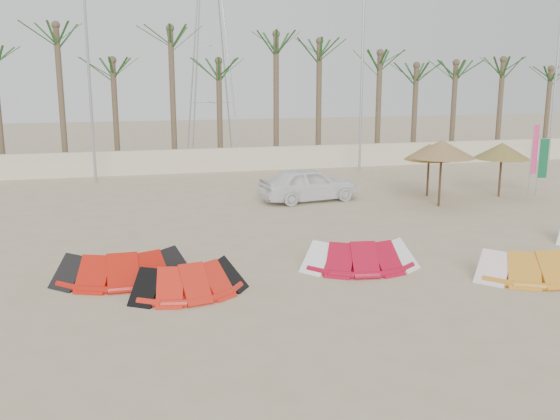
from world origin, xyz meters
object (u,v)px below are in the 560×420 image
object	(u,v)px
kite_red_mid	(189,276)
parasol_left	(429,152)
parasol_mid	(442,149)
parasol_right	(502,151)
kite_orange	(535,261)
car	(309,184)
kite_red_right	(357,253)
kite_red_left	(123,263)

from	to	relation	value
kite_red_mid	parasol_left	size ratio (longest dim) A/B	1.34
parasol_mid	parasol_right	bearing A→B (deg)	18.90
kite_orange	parasol_right	xyz separation A→B (m)	(5.36, 9.97, 1.62)
parasol_mid	kite_red_mid	bearing A→B (deg)	-144.80
kite_orange	car	xyz separation A→B (m)	(-3.11, 11.09, 0.30)
kite_red_right	parasol_mid	bearing A→B (deg)	47.80
kite_orange	kite_red_left	bearing A→B (deg)	167.32
kite_red_left	kite_red_mid	bearing A→B (deg)	-42.75
parasol_left	parasol_mid	world-z (taller)	parasol_mid
kite_red_mid	kite_orange	distance (m)	9.30
kite_red_left	car	bearing A→B (deg)	48.13
kite_orange	parasol_left	bearing A→B (deg)	77.88
kite_red_mid	parasol_right	bearing A→B (deg)	31.65
parasol_right	parasol_mid	bearing A→B (deg)	-161.10
car	parasol_mid	bearing A→B (deg)	-125.07
kite_red_right	parasol_right	bearing A→B (deg)	39.51
kite_red_right	car	world-z (taller)	car
parasol_mid	parasol_right	distance (m)	3.80
kite_red_right	kite_red_mid	bearing A→B (deg)	-168.93
kite_red_mid	parasol_mid	size ratio (longest dim) A/B	1.15
kite_red_right	parasol_mid	xyz separation A→B (m)	(6.20, 6.84, 1.96)
kite_red_mid	kite_red_right	bearing A→B (deg)	11.07
parasol_right	kite_red_left	bearing A→B (deg)	-155.13
kite_red_left	kite_red_right	bearing A→B (deg)	-4.82
kite_orange	parasol_mid	xyz separation A→B (m)	(1.78, 8.74, 1.95)
parasol_left	parasol_mid	xyz separation A→B (m)	(-0.55, -2.12, 0.40)
kite_red_right	parasol_left	bearing A→B (deg)	52.99
kite_orange	parasol_left	distance (m)	11.22
kite_red_right	kite_red_left	bearing A→B (deg)	175.18
kite_red_right	parasol_mid	world-z (taller)	parasol_mid
parasol_left	parasol_right	bearing A→B (deg)	-16.50
parasol_mid	parasol_right	world-z (taller)	parasol_mid
kite_red_right	kite_orange	distance (m)	4.81
kite_red_left	kite_red_mid	world-z (taller)	same
kite_red_right	kite_orange	size ratio (longest dim) A/B	0.92
kite_red_right	car	distance (m)	9.29
kite_red_mid	parasol_left	distance (m)	15.33
kite_orange	parasol_right	bearing A→B (deg)	61.73
kite_orange	parasol_mid	distance (m)	9.13
kite_red_left	kite_orange	world-z (taller)	same
car	kite_red_right	bearing A→B (deg)	162.52
kite_red_left	car	distance (m)	11.62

